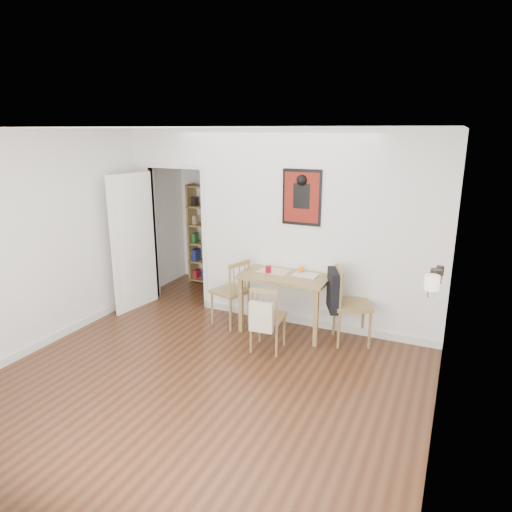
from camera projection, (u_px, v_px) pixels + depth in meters
The scene contains 15 objects.
ground at pixel (227, 361), 5.28m from camera, with size 5.20×5.20×0.00m, color #54311B.
room_shell at pixel (280, 230), 6.07m from camera, with size 5.20×5.20×5.20m.
dining_table at pixel (286, 281), 5.94m from camera, with size 1.15×0.73×0.78m.
chair_left at pixel (230, 292), 6.19m from camera, with size 0.58×0.58×0.92m.
chair_right at pixel (351, 304), 5.64m from camera, with size 0.68×0.64×0.97m.
chair_front at pixel (268, 317), 5.45m from camera, with size 0.45×0.50×0.83m.
bookshelf at pixel (209, 235), 7.80m from camera, with size 0.72×0.29×1.70m.
fireplace at pixel (433, 338), 4.47m from camera, with size 0.45×1.25×1.16m.
red_glass at pixel (268, 269), 5.94m from camera, with size 0.08×0.08×0.10m, color maroon.
orange_fruit at pixel (301, 270), 5.94m from camera, with size 0.09×0.09×0.09m, color orange.
placemat at pixel (274, 271), 6.03m from camera, with size 0.39×0.29×0.00m, color beige.
notebook at pixel (306, 275), 5.85m from camera, with size 0.31×0.23×0.02m, color silver.
mantel_lamp at pixel (432, 284), 3.98m from camera, with size 0.13×0.13×0.20m.
ceramic_jar_a at pixel (436, 276), 4.39m from camera, with size 0.11×0.11×0.13m, color black.
ceramic_jar_b at pixel (440, 271), 4.62m from camera, with size 0.08×0.08×0.10m, color black.
Camera 1 is at (2.27, -4.19, 2.59)m, focal length 32.00 mm.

